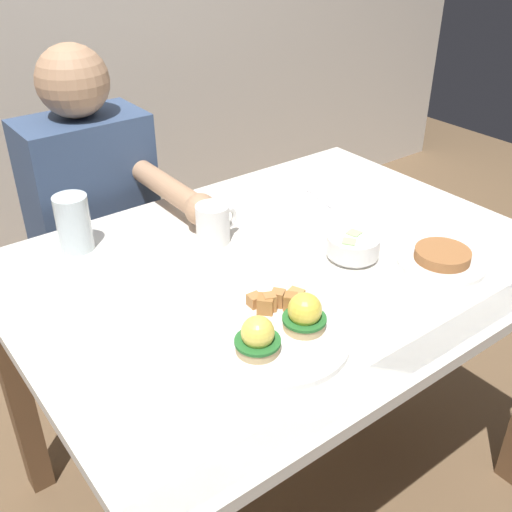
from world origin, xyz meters
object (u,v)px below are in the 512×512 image
Objects in this scene: side_plate at (442,259)px; diner_person at (99,221)px; eggs_benedict_plate at (280,330)px; dining_table at (282,299)px; water_glass_near at (74,226)px; fruit_bowl at (353,246)px; coffee_mug at (214,222)px; fork at (317,196)px.

diner_person is at bearing 119.21° from side_plate.
eggs_benedict_plate is at bearing 178.95° from side_plate.
dining_table is 8.91× the size of water_glass_near.
eggs_benedict_plate is 0.35m from fruit_bowl.
diner_person reaches higher than dining_table.
side_plate is (0.28, -0.23, 0.12)m from dining_table.
coffee_mug is at bearing -30.80° from water_glass_near.
fork is at bearing 5.71° from coffee_mug.
side_plate is (0.35, -0.40, -0.04)m from coffee_mug.
water_glass_near reaches higher than fork.
side_plate is at bearing -1.05° from eggs_benedict_plate.
diner_person is at bearing 58.60° from water_glass_near.
coffee_mug is 0.32m from water_glass_near.
eggs_benedict_plate is at bearing -138.36° from fork.
fork is (0.48, 0.42, -0.02)m from eggs_benedict_plate.
coffee_mug reaches higher than dining_table.
eggs_benedict_plate reaches higher than side_plate.
diner_person reaches higher than side_plate.
coffee_mug is 0.83× the size of water_glass_near.
diner_person is (-0.19, 0.60, 0.02)m from dining_table.
fork is at bearing 35.36° from dining_table.
water_glass_near is (-0.16, 0.55, 0.04)m from eggs_benedict_plate.
eggs_benedict_plate is 2.25× the size of fruit_bowl.
side_plate reaches higher than fork.
diner_person is (-0.46, 0.83, -0.10)m from side_plate.
eggs_benedict_plate is 0.58m from water_glass_near.
water_glass_near is at bearing 149.20° from coffee_mug.
dining_table is at bearing 147.52° from fruit_bowl.
fruit_bowl is 0.33m from fork.
fruit_bowl is 0.77× the size of fork.
fruit_bowl is 0.89× the size of water_glass_near.
fork is at bearing 87.97° from side_plate.
fruit_bowl is at bearing -64.86° from diner_person.
diner_person is (-0.00, 0.82, -0.11)m from eggs_benedict_plate.
eggs_benedict_plate reaches higher than dining_table.
fork is 0.66m from water_glass_near.
diner_person is (-0.32, 0.69, -0.12)m from fruit_bowl.
eggs_benedict_plate is 2.42× the size of coffee_mug.
diner_person is at bearing 115.14° from fruit_bowl.
water_glass_near is (-0.64, 0.13, 0.06)m from fork.
diner_person reaches higher than fork.
diner_person reaches higher than eggs_benedict_plate.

